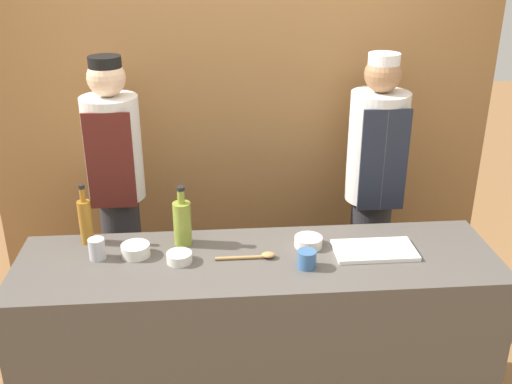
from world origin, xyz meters
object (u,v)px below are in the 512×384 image
Objects in this scene: chef_left at (118,195)px; cup_steel at (97,249)px; sauce_bowl_green at (179,257)px; bottle_amber at (86,220)px; chef_right at (373,188)px; bottle_oil at (182,222)px; sauce_bowl_brown at (308,241)px; wooden_spoon at (255,257)px; sauce_bowl_purple at (136,249)px; cutting_board at (374,250)px; cup_blue at (307,259)px.

cup_steel is at bearing -91.38° from chef_left.
bottle_amber reaches higher than sauce_bowl_green.
chef_left reaches higher than chef_right.
chef_left is (-0.36, 0.69, 0.02)m from sauce_bowl_green.
chef_right is at bearing 25.67° from bottle_oil.
sauce_bowl_brown is 0.28m from wooden_spoon.
sauce_bowl_brown is at bearing -31.26° from chef_left.
sauce_bowl_purple is 0.63m from chef_left.
bottle_amber is 0.18× the size of chef_left.
cup_steel reaches higher than cutting_board.
chef_left is at bearing 117.64° from sauce_bowl_green.
sauce_bowl_brown is 0.08× the size of chef_left.
chef_left reaches higher than cup_steel.
cup_blue is 0.93m from chef_right.
cup_blue reaches higher than sauce_bowl_brown.
chef_right reaches higher than cup_steel.
cup_blue is (-0.04, -0.19, 0.01)m from sauce_bowl_brown.
cutting_board is 0.56m from wooden_spoon.
chef_right is at bearing 25.46° from sauce_bowl_purple.
bottle_oil is at bearing 85.90° from sauce_bowl_green.
sauce_bowl_brown is 0.75m from chef_right.
chef_right reaches higher than bottle_amber.
sauce_bowl_brown is 1.00× the size of sauce_bowl_purple.
sauce_bowl_brown is 0.31m from cutting_board.
bottle_oil is 3.00× the size of cup_steel.
sauce_bowl_brown is at bearing 2.05° from cup_steel.
sauce_bowl_brown is 1.14× the size of sauce_bowl_green.
cup_blue reaches higher than wooden_spoon.
sauce_bowl_purple reaches higher than sauce_bowl_brown.
sauce_bowl_green is 0.51m from bottle_amber.
cutting_board is 0.22× the size of chef_left.
wooden_spoon is at bearing -16.11° from bottle_amber.
cutting_board is (0.30, -0.08, -0.02)m from sauce_bowl_brown.
chef_left reaches higher than cup_blue.
cup_steel reaches higher than sauce_bowl_brown.
bottle_oil is 0.62m from cup_blue.
bottle_oil is 0.64m from chef_left.
sauce_bowl_green is (0.20, -0.08, -0.01)m from sauce_bowl_purple.
sauce_bowl_green is at bearing 179.69° from wooden_spoon.
bottle_oil is (-0.59, 0.07, 0.09)m from sauce_bowl_brown.
chef_left reaches higher than wooden_spoon.
sauce_bowl_purple is 0.08× the size of chef_left.
sauce_bowl_green is 0.38m from cup_steel.
sauce_bowl_green reaches higher than cutting_board.
chef_left reaches higher than sauce_bowl_brown.
sauce_bowl_brown is at bearing 78.52° from cup_blue.
sauce_bowl_green is 0.39× the size of bottle_oil.
bottle_oil reaches higher than wooden_spoon.
chef_right reaches higher than sauce_bowl_brown.
cutting_board is at bearing -8.83° from bottle_amber.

